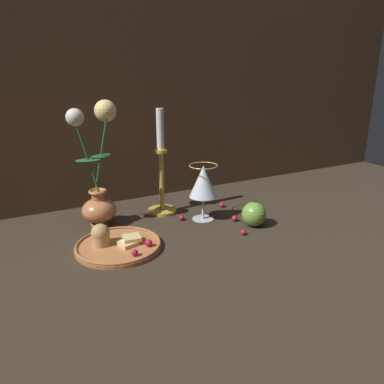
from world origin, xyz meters
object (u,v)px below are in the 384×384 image
at_px(candlestick, 161,177).
at_px(apple_beside_vase, 254,214).
at_px(plate_with_pastries, 116,244).
at_px(wine_glass, 203,183).
at_px(vase, 98,182).

distance_m(candlestick, apple_beside_vase, 0.32).
distance_m(plate_with_pastries, wine_glass, 0.33).
bearing_deg(wine_glass, candlestick, 127.89).
bearing_deg(vase, plate_with_pastries, -92.41).
xyz_separation_m(candlestick, apple_beside_vase, (0.20, -0.23, -0.08)).
height_order(candlestick, apple_beside_vase, candlestick).
height_order(wine_glass, candlestick, candlestick).
xyz_separation_m(plate_with_pastries, apple_beside_vase, (0.41, -0.04, 0.02)).
bearing_deg(plate_with_pastries, wine_glass, 13.20).
xyz_separation_m(wine_glass, candlestick, (-0.09, 0.11, 0.00)).
bearing_deg(vase, candlestick, 2.34).
relative_size(plate_with_pastries, candlestick, 0.65).
bearing_deg(apple_beside_vase, vase, 151.20).
bearing_deg(vase, wine_glass, -19.96).
bearing_deg(plate_with_pastries, apple_beside_vase, -6.20).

